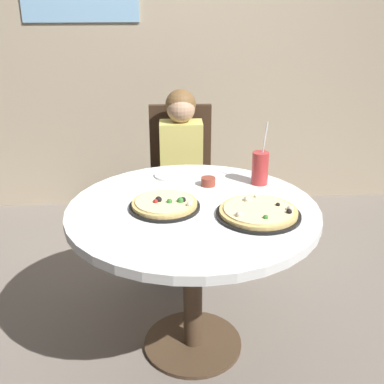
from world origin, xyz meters
TOP-DOWN VIEW (x-y plane):
  - ground_plane at (0.00, 0.00)m, footprint 8.00×8.00m
  - wall_with_window at (-0.00, 1.83)m, footprint 5.20×0.14m
  - dining_table at (0.00, 0.00)m, footprint 1.10×1.10m
  - chair_wooden at (0.00, 1.04)m, footprint 0.41×0.41m
  - diner_child at (-0.00, 0.85)m, footprint 0.26×0.42m
  - pizza_veggie at (-0.12, -0.00)m, footprint 0.31×0.31m
  - pizza_cheese at (0.27, -0.11)m, footprint 0.36×0.36m
  - soda_cup at (0.34, 0.25)m, footprint 0.08×0.08m
  - sauce_bowl at (0.09, 0.24)m, footprint 0.07×0.07m
  - plate_small at (-0.08, 0.39)m, footprint 0.18×0.18m

SIDE VIEW (x-z plane):
  - ground_plane at x=0.00m, z-range 0.00..0.00m
  - diner_child at x=0.00m, z-range -0.06..1.02m
  - chair_wooden at x=0.00m, z-range 0.06..1.01m
  - dining_table at x=0.00m, z-range 0.26..1.01m
  - plate_small at x=-0.08m, z-range 0.75..0.76m
  - pizza_cheese at x=0.27m, z-range 0.74..0.79m
  - pizza_veggie at x=-0.12m, z-range 0.74..0.79m
  - sauce_bowl at x=0.09m, z-range 0.75..0.79m
  - soda_cup at x=0.34m, z-range 0.68..0.99m
  - wall_with_window at x=0.00m, z-range 0.00..2.90m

